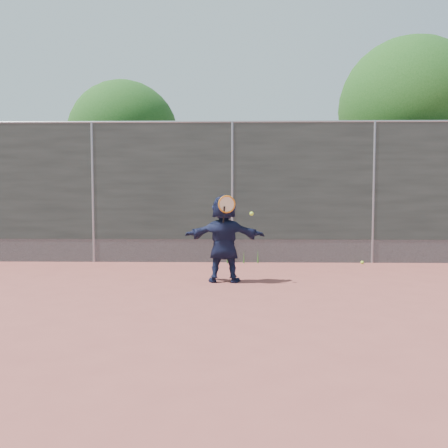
{
  "coord_description": "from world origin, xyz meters",
  "views": [
    {
      "loc": [
        0.07,
        -7.18,
        1.58
      ],
      "look_at": [
        -0.12,
        1.23,
        0.99
      ],
      "focal_mm": 40.0,
      "sensor_mm": 36.0,
      "label": 1
    }
  ],
  "objects": [
    {
      "name": "ball_ground",
      "position": [
        2.74,
        3.31,
        0.03
      ],
      "size": [
        0.07,
        0.07,
        0.07
      ],
      "primitive_type": "sphere",
      "color": "#C1F937",
      "rests_on": "ground"
    },
    {
      "name": "ground",
      "position": [
        0.0,
        0.0,
        0.0
      ],
      "size": [
        80.0,
        80.0,
        0.0
      ],
      "primitive_type": "plane",
      "color": "#9E4C42",
      "rests_on": "ground"
    },
    {
      "name": "weed_clump",
      "position": [
        0.29,
        3.38,
        0.13
      ],
      "size": [
        0.68,
        0.07,
        0.3
      ],
      "color": "#387226",
      "rests_on": "ground"
    },
    {
      "name": "tree_right",
      "position": [
        4.68,
        5.75,
        3.49
      ],
      "size": [
        3.78,
        3.6,
        5.39
      ],
      "color": "#382314",
      "rests_on": "ground"
    },
    {
      "name": "swing_action",
      "position": [
        -0.03,
        1.04,
        1.29
      ],
      "size": [
        0.59,
        0.18,
        0.51
      ],
      "color": "orange",
      "rests_on": "ground"
    },
    {
      "name": "player",
      "position": [
        -0.12,
        1.23,
        0.74
      ],
      "size": [
        1.39,
        0.5,
        1.48
      ],
      "primitive_type": "imported",
      "rotation": [
        0.0,
        0.0,
        3.1
      ],
      "color": "#141A38",
      "rests_on": "ground"
    },
    {
      "name": "fence",
      "position": [
        -0.0,
        3.5,
        1.58
      ],
      "size": [
        20.0,
        0.06,
        3.03
      ],
      "color": "#38423D",
      "rests_on": "ground"
    },
    {
      "name": "tree_left",
      "position": [
        -2.85,
        6.55,
        2.94
      ],
      "size": [
        3.15,
        3.0,
        4.53
      ],
      "color": "#382314",
      "rests_on": "ground"
    }
  ]
}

